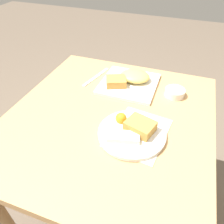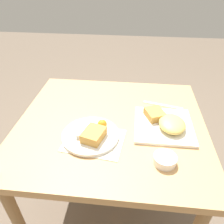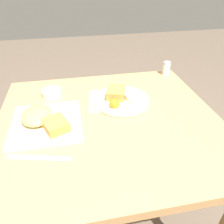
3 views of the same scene
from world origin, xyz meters
The scene contains 7 objects.
ground_plane centered at (0.00, 0.00, 0.00)m, with size 8.00×8.00×0.00m, color brown.
dining_table centered at (0.00, 0.00, 0.65)m, with size 0.83×0.90×0.75m.
menu_card centered at (-0.14, 0.06, 0.75)m, with size 0.23×0.27×0.00m.
plate_square_near centered at (-0.01, -0.26, 0.77)m, with size 0.27×0.27×0.06m.
plate_oval_far centered at (-0.12, 0.07, 0.77)m, with size 0.25×0.25×0.05m.
sauce_ramekin centered at (-0.23, -0.23, 0.77)m, with size 0.09×0.09×0.03m.
butter_knife centered at (0.17, -0.26, 0.75)m, with size 0.07×0.21×0.00m.
Camera 2 is at (-0.83, -0.09, 1.40)m, focal length 35.00 mm.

